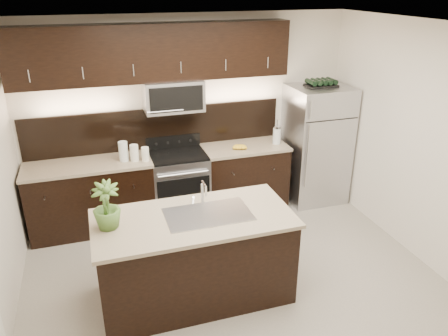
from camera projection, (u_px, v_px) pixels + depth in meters
name	position (u px, v px, depth m)	size (l,w,h in m)	color
ground	(236.00, 283.00, 4.81)	(4.50, 4.50, 0.00)	gray
room_walls	(228.00, 140.00, 4.07)	(4.52, 4.02, 2.71)	beige
counter_run	(164.00, 187.00, 5.97)	(3.51, 0.65, 0.94)	black
upper_fixtures	(157.00, 61.00, 5.45)	(3.49, 0.40, 1.66)	black
island	(195.00, 257.00, 4.46)	(1.96, 0.96, 0.94)	black
sink_faucet	(208.00, 213.00, 4.32)	(0.84, 0.50, 0.28)	silver
refrigerator	(316.00, 144.00, 6.39)	(0.83, 0.75, 1.71)	#B2B2B7
wine_rack	(321.00, 83.00, 6.04)	(0.42, 0.26, 0.10)	black
plant	(106.00, 206.00, 4.00)	(0.26, 0.26, 0.46)	#426528
canisters	(132.00, 152.00, 5.56)	(0.37, 0.19, 0.26)	silver
french_press	(277.00, 135.00, 6.15)	(0.12, 0.12, 0.34)	silver
bananas	(236.00, 147.00, 5.98)	(0.20, 0.16, 0.06)	gold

